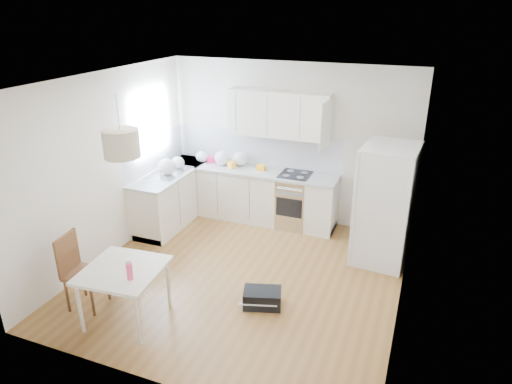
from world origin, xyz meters
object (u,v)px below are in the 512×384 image
at_px(refrigerator, 387,205).
at_px(dining_chair, 85,272).
at_px(gym_bag, 262,298).
at_px(dining_table, 123,274).

relative_size(refrigerator, dining_chair, 1.80).
xyz_separation_m(refrigerator, dining_chair, (-3.28, -2.53, -0.39)).
bearing_deg(dining_chair, gym_bag, 14.16).
bearing_deg(gym_bag, refrigerator, 37.35).
bearing_deg(dining_table, dining_chair, 171.40).
distance_m(dining_table, gym_bag, 1.72).
height_order(dining_table, dining_chair, dining_chair).
bearing_deg(dining_table, refrigerator, 38.67).
bearing_deg(dining_chair, dining_table, -10.50).
relative_size(dining_chair, gym_bag, 2.07).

